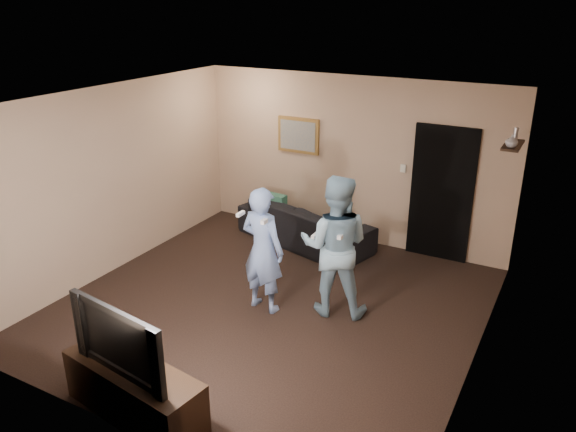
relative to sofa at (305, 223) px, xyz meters
The scene contains 19 objects.
ground 2.08m from the sofa, 75.24° to the right, with size 5.00×5.00×0.00m, color black.
ceiling 3.06m from the sofa, 75.24° to the right, with size 5.00×5.00×0.04m, color silver.
wall_back 1.22m from the sofa, 44.51° to the left, with size 5.00×0.04×2.60m, color tan.
wall_front 4.62m from the sofa, 83.35° to the right, with size 5.00×0.04×2.60m, color tan.
wall_left 2.97m from the sofa, 134.87° to the right, with size 0.04×5.00×2.60m, color tan.
wall_right 3.75m from the sofa, 33.30° to the right, with size 0.04×5.00×2.60m, color tan.
sofa is the anchor object (origin of this frame).
throw_pillow 0.61m from the sofa, behind, with size 0.48×0.15×0.48m, color #1B5140.
painting_frame 1.42m from the sofa, 127.61° to the left, with size 0.72×0.05×0.57m, color olive.
painting_canvas 1.41m from the sofa, 129.19° to the left, with size 0.62×0.01×0.47m, color slate.
doorway 2.14m from the sofa, 13.79° to the left, with size 0.90×0.06×2.00m, color black.
light_switch 1.75m from the sofa, 19.61° to the left, with size 0.08×0.02×0.12m, color silver.
wall_shelf 3.36m from the sofa, ahead, with size 0.20×0.60×0.03m, color black.
shelf_vase 3.42m from the sofa, ahead, with size 0.15×0.15×0.15m, color #9E9EA3.
shelf_figurine 3.41m from the sofa, ahead, with size 0.06×0.06×0.18m, color silver.
tv_console 4.30m from the sofa, 84.59° to the right, with size 1.48×0.48×0.53m, color black.
television 4.33m from the sofa, 84.59° to the right, with size 1.18×0.15×0.68m, color black.
wii_player_left 2.15m from the sofa, 77.25° to the right, with size 0.62×0.51×1.60m.
wii_player_right 2.17m from the sofa, 53.23° to the right, with size 1.01×0.88×1.77m.
Camera 1 is at (3.18, -5.35, 3.68)m, focal length 35.00 mm.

